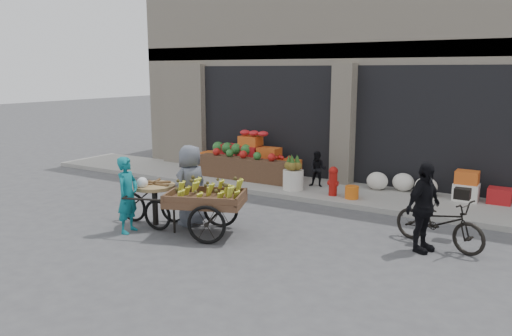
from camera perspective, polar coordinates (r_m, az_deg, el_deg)
The scene contains 15 objects.
ground at distance 9.38m, azimuth -1.75°, elevation -8.13°, with size 80.00×80.00×0.00m, color #424244.
sidewalk at distance 12.86m, azimuth 8.25°, elevation -2.65°, with size 18.00×2.20×0.12m, color gray.
building at distance 16.20m, azimuth 14.17°, elevation 11.75°, with size 14.00×6.45×7.00m.
fruit_display at distance 14.10m, azimuth -0.55°, elevation 1.21°, with size 3.10×1.12×1.24m.
pineapple_bin at distance 12.65m, azimuth 4.27°, elevation -1.35°, with size 0.52×0.52×0.50m, color silver.
fire_hydrant at distance 12.13m, azimuth 8.81°, elevation -1.35°, with size 0.22×0.22×0.71m.
orange_bucket at distance 11.96m, azimuth 10.89°, elevation -2.74°, with size 0.32×0.32×0.30m, color orange.
right_bay_goods at distance 12.61m, azimuth 20.38°, elevation -1.89°, with size 3.35×0.60×0.70m.
seated_person at distance 12.97m, azimuth 7.07°, elevation -0.13°, with size 0.45×0.35×0.93m, color black.
banana_cart at distance 9.48m, azimuth -6.11°, elevation -3.30°, with size 2.62×1.75×1.02m.
vendor_woman at distance 9.89m, azimuth -14.46°, elevation -2.99°, with size 0.54×0.35×1.48m, color #10717D.
tricycle_cart at distance 10.28m, azimuth -11.53°, elevation -3.35°, with size 1.45×0.93×0.95m.
vendor_grey at distance 10.13m, azimuth -7.47°, elevation -1.96°, with size 0.80×0.52×1.63m, color slate.
bicycle at distance 9.45m, azimuth 20.19°, elevation -5.82°, with size 0.60×1.72×0.90m, color black.
cyclist at distance 9.02m, azimuth 18.58°, elevation -4.29°, with size 0.92×0.38×1.57m, color black.
Camera 1 is at (4.84, -7.42, 3.09)m, focal length 35.00 mm.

